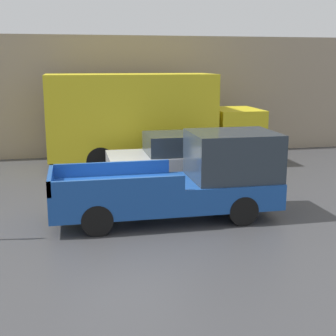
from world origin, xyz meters
name	(u,v)px	position (x,y,z in m)	size (l,w,h in m)	color
ground_plane	(124,219)	(0.00, 0.00, 0.00)	(60.00, 60.00, 0.00)	#3D3D3F
building_wall	(100,97)	(0.00, 8.62, 2.50)	(28.00, 0.15, 5.01)	gray
pickup_truck	(189,179)	(1.65, -0.15, 1.00)	(5.69, 1.96, 2.18)	#194799
car	(184,159)	(2.30, 3.11, 0.86)	(4.80, 1.98, 1.68)	#B7BABF
delivery_truck	(146,118)	(1.55, 6.11, 1.86)	(8.09, 2.45, 3.49)	gold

